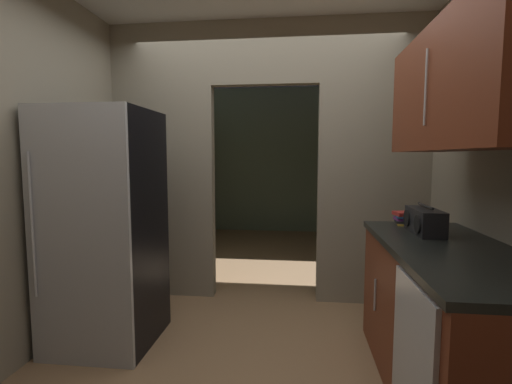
{
  "coord_description": "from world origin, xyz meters",
  "views": [
    {
      "loc": [
        0.31,
        -2.32,
        1.41
      ],
      "look_at": [
        -0.01,
        0.45,
        1.14
      ],
      "focal_mm": 25.72,
      "sensor_mm": 36.0,
      "label": 1
    }
  ],
  "objects_px": {
    "refrigerator": "(105,228)",
    "boombox": "(424,221)",
    "dishwasher": "(412,372)",
    "book_stack": "(404,218)"
  },
  "relations": [
    {
      "from": "dishwasher",
      "to": "book_stack",
      "type": "relative_size",
      "value": 4.81
    },
    {
      "from": "refrigerator",
      "to": "book_stack",
      "type": "relative_size",
      "value": 9.99
    },
    {
      "from": "refrigerator",
      "to": "dishwasher",
      "type": "height_order",
      "value": "refrigerator"
    },
    {
      "from": "refrigerator",
      "to": "dishwasher",
      "type": "xyz_separation_m",
      "value": [
        1.95,
        -0.88,
        -0.45
      ]
    },
    {
      "from": "boombox",
      "to": "book_stack",
      "type": "relative_size",
      "value": 2.22
    },
    {
      "from": "dishwasher",
      "to": "boombox",
      "type": "distance_m",
      "value": 1.05
    },
    {
      "from": "refrigerator",
      "to": "boombox",
      "type": "height_order",
      "value": "refrigerator"
    },
    {
      "from": "refrigerator",
      "to": "book_stack",
      "type": "bearing_deg",
      "value": 7.02
    },
    {
      "from": "boombox",
      "to": "book_stack",
      "type": "bearing_deg",
      "value": 97.37
    },
    {
      "from": "dishwasher",
      "to": "refrigerator",
      "type": "bearing_deg",
      "value": 155.77
    }
  ]
}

